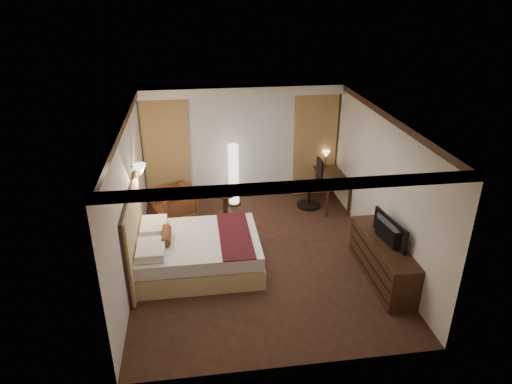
{
  "coord_description": "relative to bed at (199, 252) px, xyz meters",
  "views": [
    {
      "loc": [
        -1.08,
        -7.23,
        4.71
      ],
      "look_at": [
        0.0,
        0.4,
        1.15
      ],
      "focal_mm": 32.0,
      "sensor_mm": 36.0,
      "label": 1
    }
  ],
  "objects": [
    {
      "name": "crown_molding",
      "position": [
        1.11,
        0.22,
        2.32
      ],
      "size": [
        4.5,
        5.5,
        0.12
      ],
      "primitive_type": null,
      "color": "black",
      "rests_on": "ceiling"
    },
    {
      "name": "bed",
      "position": [
        0.0,
        0.0,
        0.0
      ],
      "size": [
        2.15,
        1.68,
        0.63
      ],
      "primitive_type": null,
      "color": "white",
      "rests_on": "floor"
    },
    {
      "name": "desk",
      "position": [
        3.06,
        2.19,
        0.06
      ],
      "size": [
        0.55,
        1.3,
        0.75
      ],
      "primitive_type": null,
      "color": "black",
      "rests_on": "floor"
    },
    {
      "name": "desk_lamp",
      "position": [
        3.06,
        2.69,
        0.6
      ],
      "size": [
        0.18,
        0.18,
        0.34
      ],
      "primitive_type": null,
      "color": "#FFD899",
      "rests_on": "desk"
    },
    {
      "name": "armchair",
      "position": [
        -0.48,
        1.98,
        0.08
      ],
      "size": [
        0.98,
        1.0,
        0.79
      ],
      "primitive_type": "imported",
      "rotation": [
        0.0,
        0.0,
        -1.13
      ],
      "color": "#502618",
      "rests_on": "floor"
    },
    {
      "name": "headboard",
      "position": [
        -1.09,
        -0.0,
        0.43
      ],
      "size": [
        0.12,
        1.98,
        1.5
      ],
      "primitive_type": null,
      "color": "tan",
      "rests_on": "floor"
    },
    {
      "name": "ceiling",
      "position": [
        1.11,
        0.22,
        2.38
      ],
      "size": [
        4.5,
        5.5,
        0.01
      ],
      "primitive_type": "cube",
      "color": "white",
      "rests_on": "back_wall"
    },
    {
      "name": "right_wall",
      "position": [
        3.36,
        0.22,
        1.03
      ],
      "size": [
        0.02,
        5.5,
        2.7
      ],
      "primitive_type": "cube",
      "color": "beige",
      "rests_on": "floor"
    },
    {
      "name": "soffit",
      "position": [
        1.11,
        2.72,
        2.28
      ],
      "size": [
        4.5,
        0.5,
        0.2
      ],
      "primitive_type": "cube",
      "color": "white",
      "rests_on": "ceiling"
    },
    {
      "name": "side_table",
      "position": [
        0.63,
        2.03,
        -0.06
      ],
      "size": [
        0.46,
        0.46,
        0.51
      ],
      "primitive_type": null,
      "color": "black",
      "rests_on": "floor"
    },
    {
      "name": "television",
      "position": [
        3.08,
        -0.76,
        0.7
      ],
      "size": [
        0.69,
        1.04,
        0.13
      ],
      "primitive_type": "imported",
      "rotation": [
        0.0,
        0.0,
        1.71
      ],
      "color": "black",
      "rests_on": "dresser"
    },
    {
      "name": "left_wall",
      "position": [
        -1.14,
        0.22,
        1.03
      ],
      "size": [
        0.02,
        5.5,
        2.7
      ],
      "primitive_type": "cube",
      "color": "beige",
      "rests_on": "floor"
    },
    {
      "name": "floor_lamp",
      "position": [
        0.87,
        2.5,
        0.42
      ],
      "size": [
        0.31,
        0.31,
        1.47
      ],
      "primitive_type": null,
      "color": "white",
      "rests_on": "floor"
    },
    {
      "name": "curtain_left_drape",
      "position": [
        -0.59,
        2.83,
        0.93
      ],
      "size": [
        1.0,
        0.14,
        2.45
      ],
      "primitive_type": "cube",
      "color": "tan",
      "rests_on": "back_wall"
    },
    {
      "name": "office_chair",
      "position": [
        2.56,
        2.14,
        0.26
      ],
      "size": [
        0.55,
        0.55,
        1.14
      ],
      "primitive_type": null,
      "rotation": [
        0.0,
        0.0,
        -0.0
      ],
      "color": "black",
      "rests_on": "floor"
    },
    {
      "name": "back_wall",
      "position": [
        1.11,
        2.97,
        1.03
      ],
      "size": [
        4.5,
        0.02,
        2.7
      ],
      "primitive_type": "cube",
      "color": "beige",
      "rests_on": "floor"
    },
    {
      "name": "dresser",
      "position": [
        3.11,
        -0.76,
        0.05
      ],
      "size": [
        0.5,
        1.9,
        0.74
      ],
      "primitive_type": null,
      "color": "black",
      "rests_on": "floor"
    },
    {
      "name": "floor",
      "position": [
        1.11,
        0.22,
        -0.32
      ],
      "size": [
        4.5,
        5.5,
        0.01
      ],
      "primitive_type": "cube",
      "color": "#311B13",
      "rests_on": "ground"
    },
    {
      "name": "wall_sconce",
      "position": [
        -0.98,
        0.84,
        1.3
      ],
      "size": [
        0.24,
        0.24,
        0.24
      ],
      "primitive_type": null,
      "color": "white",
      "rests_on": "left_wall"
    },
    {
      "name": "curtain_sheer",
      "position": [
        1.11,
        2.89,
        0.93
      ],
      "size": [
        2.48,
        0.04,
        2.45
      ],
      "primitive_type": "cube",
      "color": "silver",
      "rests_on": "back_wall"
    },
    {
      "name": "curtain_right_drape",
      "position": [
        2.81,
        2.83,
        0.93
      ],
      "size": [
        1.0,
        0.14,
        2.45
      ],
      "primitive_type": "cube",
      "color": "tan",
      "rests_on": "back_wall"
    }
  ]
}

